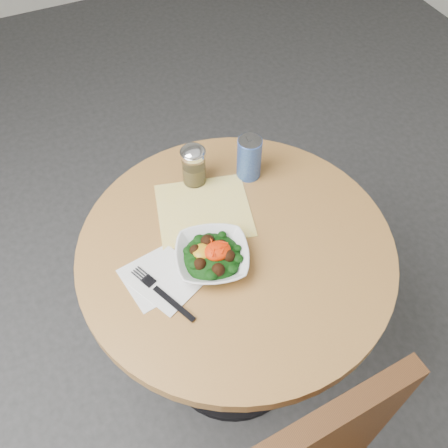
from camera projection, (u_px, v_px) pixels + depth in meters
ground at (232, 355)px, 1.99m from camera, size 6.00×6.00×0.00m
table at (235, 282)px, 1.56m from camera, size 0.90×0.90×0.75m
cloth_napkin at (204, 210)px, 1.48m from camera, size 0.32×0.31×0.00m
paper_napkins at (162, 279)px, 1.33m from camera, size 0.23×0.22×0.00m
salad_bowl at (212, 256)px, 1.35m from camera, size 0.25×0.25×0.07m
fork at (161, 292)px, 1.30m from camera, size 0.11×0.22×0.00m
spice_shaker at (194, 165)px, 1.51m from camera, size 0.08×0.08×0.14m
beverage_can at (249, 158)px, 1.52m from camera, size 0.08×0.08×0.15m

